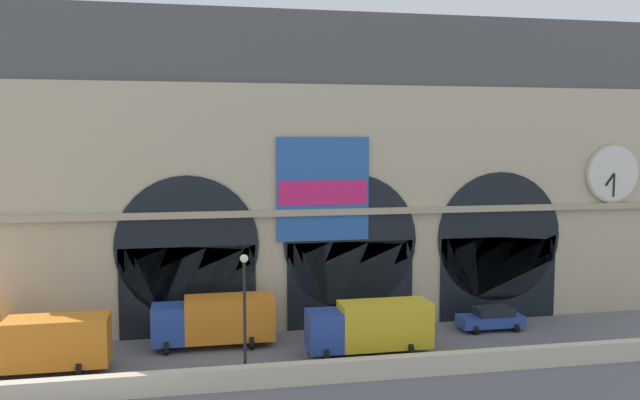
# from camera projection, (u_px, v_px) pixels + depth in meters

# --- Properties ---
(ground_plane) EXTENTS (200.00, 200.00, 0.00)m
(ground_plane) POSITION_uv_depth(u_px,v_px,m) (370.00, 350.00, 40.19)
(ground_plane) COLOR slate
(quay_parapet_wall) EXTENTS (90.00, 0.70, 1.15)m
(quay_parapet_wall) POSITION_uv_depth(u_px,v_px,m) (393.00, 367.00, 35.50)
(quay_parapet_wall) COLOR beige
(quay_parapet_wall) RESTS_ON ground
(station_building) EXTENTS (45.75, 5.74, 21.42)m
(station_building) POSITION_uv_depth(u_px,v_px,m) (342.00, 174.00, 46.71)
(station_building) COLOR #BCAD8C
(station_building) RESTS_ON ground
(box_truck_west) EXTENTS (7.50, 2.91, 3.12)m
(box_truck_west) POSITION_uv_depth(u_px,v_px,m) (41.00, 344.00, 35.93)
(box_truck_west) COLOR orange
(box_truck_west) RESTS_ON ground
(box_truck_midwest) EXTENTS (7.50, 2.91, 3.12)m
(box_truck_midwest) POSITION_uv_depth(u_px,v_px,m) (215.00, 320.00, 40.67)
(box_truck_midwest) COLOR #28479E
(box_truck_midwest) RESTS_ON ground
(box_truck_center) EXTENTS (7.50, 2.91, 3.12)m
(box_truck_center) POSITION_uv_depth(u_px,v_px,m) (371.00, 326.00, 39.28)
(box_truck_center) COLOR #28479E
(box_truck_center) RESTS_ON ground
(car_mideast) EXTENTS (4.40, 2.22, 1.55)m
(car_mideast) POSITION_uv_depth(u_px,v_px,m) (491.00, 318.00, 44.28)
(car_mideast) COLOR #28479E
(car_mideast) RESTS_ON ground
(street_lamp_quayside) EXTENTS (0.44, 0.44, 6.90)m
(street_lamp_quayside) POSITION_uv_depth(u_px,v_px,m) (245.00, 301.00, 34.38)
(street_lamp_quayside) COLOR black
(street_lamp_quayside) RESTS_ON ground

